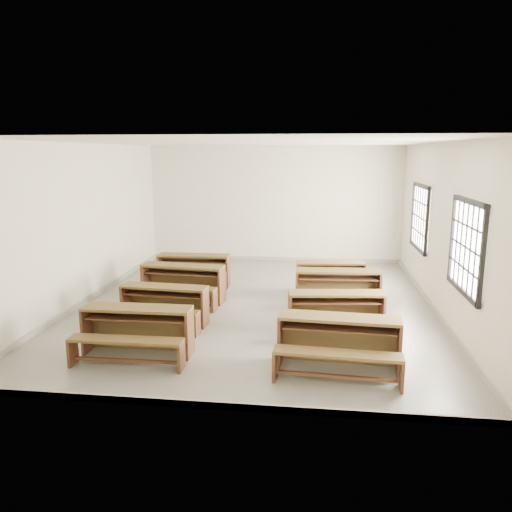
# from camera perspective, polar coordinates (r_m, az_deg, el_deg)

# --- Properties ---
(room) EXTENTS (8.50, 8.50, 3.20)m
(room) POSITION_cam_1_polar(r_m,az_deg,el_deg) (9.70, 0.53, 6.61)
(room) COLOR slate
(room) RESTS_ON ground
(desk_set_0) EXTENTS (1.65, 0.86, 0.74)m
(desk_set_0) POSITION_cam_1_polar(r_m,az_deg,el_deg) (7.77, -13.50, -7.98)
(desk_set_0) COLOR brown
(desk_set_0) RESTS_ON ground
(desk_set_1) EXTENTS (1.60, 0.91, 0.70)m
(desk_set_1) POSITION_cam_1_polar(r_m,az_deg,el_deg) (9.03, -10.51, -5.23)
(desk_set_1) COLOR brown
(desk_set_1) RESTS_ON ground
(desk_set_2) EXTENTS (1.77, 1.04, 0.76)m
(desk_set_2) POSITION_cam_1_polar(r_m,az_deg,el_deg) (10.30, -8.44, -2.81)
(desk_set_2) COLOR brown
(desk_set_2) RESTS_ON ground
(desk_set_3) EXTENTS (1.64, 0.87, 0.73)m
(desk_set_3) POSITION_cam_1_polar(r_m,az_deg,el_deg) (11.47, -7.16, -1.37)
(desk_set_3) COLOR brown
(desk_set_3) RESTS_ON ground
(desk_set_4) EXTENTS (1.75, 0.99, 0.76)m
(desk_set_4) POSITION_cam_1_polar(r_m,az_deg,el_deg) (7.17, 9.41, -9.40)
(desk_set_4) COLOR brown
(desk_set_4) RESTS_ON ground
(desk_set_5) EXTENTS (1.68, 1.01, 0.72)m
(desk_set_5) POSITION_cam_1_polar(r_m,az_deg,el_deg) (8.52, 9.16, -6.13)
(desk_set_5) COLOR brown
(desk_set_5) RESTS_ON ground
(desk_set_6) EXTENTS (1.71, 0.95, 0.75)m
(desk_set_6) POSITION_cam_1_polar(r_m,az_deg,el_deg) (9.96, 9.34, -3.39)
(desk_set_6) COLOR brown
(desk_set_6) RESTS_ON ground
(desk_set_7) EXTENTS (1.54, 0.90, 0.67)m
(desk_set_7) POSITION_cam_1_polar(r_m,az_deg,el_deg) (11.03, 8.51, -2.15)
(desk_set_7) COLOR brown
(desk_set_7) RESTS_ON ground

